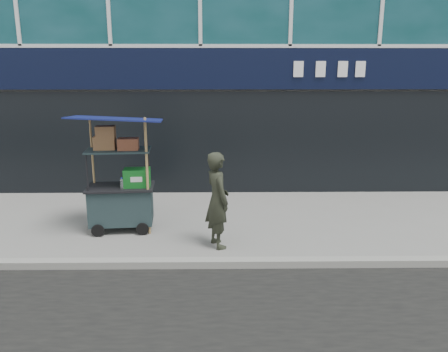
{
  "coord_description": "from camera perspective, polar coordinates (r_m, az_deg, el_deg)",
  "views": [
    {
      "loc": [
        0.39,
        -6.27,
        2.91
      ],
      "look_at": [
        0.49,
        1.2,
        1.07
      ],
      "focal_mm": 35.0,
      "sensor_mm": 36.0,
      "label": 1
    }
  ],
  "objects": [
    {
      "name": "vendor_cart",
      "position": [
        8.18,
        -13.25,
        -1.82
      ],
      "size": [
        1.68,
        1.26,
        2.15
      ],
      "rotation": [
        0.0,
        0.0,
        0.09
      ],
      "color": "#182829",
      "rests_on": "ground"
    },
    {
      "name": "ground",
      "position": [
        6.92,
        -3.99,
        -11.04
      ],
      "size": [
        80.0,
        80.0,
        0.0
      ],
      "primitive_type": "plane",
      "color": "slate",
      "rests_on": "ground"
    },
    {
      "name": "curb",
      "position": [
        6.71,
        -4.09,
        -11.29
      ],
      "size": [
        80.0,
        0.18,
        0.12
      ],
      "primitive_type": "cube",
      "color": "gray",
      "rests_on": "ground"
    },
    {
      "name": "vendor_man",
      "position": [
        7.2,
        -0.86,
        -3.14
      ],
      "size": [
        0.58,
        0.69,
        1.61
      ],
      "primitive_type": "imported",
      "rotation": [
        0.0,
        0.0,
        1.96
      ],
      "color": "#262A1F",
      "rests_on": "ground"
    }
  ]
}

